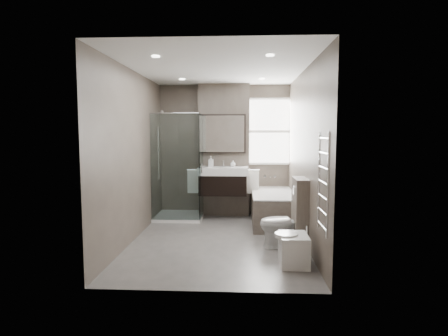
# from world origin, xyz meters

# --- Properties ---
(room) EXTENTS (2.70, 3.90, 2.70)m
(room) POSITION_xyz_m (0.00, 0.00, 1.30)
(room) COLOR #595552
(room) RESTS_ON ground
(vanity_pier) EXTENTS (1.00, 0.25, 2.60)m
(vanity_pier) POSITION_xyz_m (0.00, 1.77, 1.30)
(vanity_pier) COLOR #544B42
(vanity_pier) RESTS_ON ground
(vanity) EXTENTS (0.95, 0.47, 0.66)m
(vanity) POSITION_xyz_m (0.00, 1.43, 0.74)
(vanity) COLOR black
(vanity) RESTS_ON vanity_pier
(mirror_cabinet) EXTENTS (0.86, 0.08, 0.76)m
(mirror_cabinet) POSITION_xyz_m (0.00, 1.61, 1.63)
(mirror_cabinet) COLOR black
(mirror_cabinet) RESTS_ON vanity_pier
(towel_left) EXTENTS (0.24, 0.06, 0.44)m
(towel_left) POSITION_xyz_m (-0.56, 1.40, 0.72)
(towel_left) COLOR white
(towel_left) RESTS_ON vanity_pier
(towel_right) EXTENTS (0.24, 0.06, 0.44)m
(towel_right) POSITION_xyz_m (0.56, 1.40, 0.72)
(towel_right) COLOR white
(towel_right) RESTS_ON vanity_pier
(shower_enclosure) EXTENTS (0.90, 0.90, 2.00)m
(shower_enclosure) POSITION_xyz_m (-0.75, 1.35, 0.49)
(shower_enclosure) COLOR white
(shower_enclosure) RESTS_ON ground
(bathtub) EXTENTS (0.75, 1.60, 0.57)m
(bathtub) POSITION_xyz_m (0.92, 1.10, 0.32)
(bathtub) COLOR #544B42
(bathtub) RESTS_ON ground
(window) EXTENTS (0.98, 0.06, 1.33)m
(window) POSITION_xyz_m (0.90, 1.88, 1.68)
(window) COLOR white
(window) RESTS_ON room
(toilet) EXTENTS (0.75, 0.52, 0.70)m
(toilet) POSITION_xyz_m (0.97, -0.31, 0.35)
(toilet) COLOR white
(toilet) RESTS_ON ground
(cistern_box) EXTENTS (0.19, 0.55, 1.00)m
(cistern_box) POSITION_xyz_m (1.21, -0.25, 0.50)
(cistern_box) COLOR #544B42
(cistern_box) RESTS_ON ground
(bidet) EXTENTS (0.41, 0.48, 0.50)m
(bidet) POSITION_xyz_m (1.01, -1.05, 0.20)
(bidet) COLOR white
(bidet) RESTS_ON ground
(towel_radiator) EXTENTS (0.03, 0.49, 1.10)m
(towel_radiator) POSITION_xyz_m (1.25, -1.60, 1.12)
(towel_radiator) COLOR silver
(towel_radiator) RESTS_ON room
(soap_bottle_a) EXTENTS (0.09, 0.09, 0.21)m
(soap_bottle_a) POSITION_xyz_m (-0.24, 1.49, 1.10)
(soap_bottle_a) COLOR white
(soap_bottle_a) RESTS_ON vanity
(soap_bottle_b) EXTENTS (0.10, 0.10, 0.13)m
(soap_bottle_b) POSITION_xyz_m (0.19, 1.48, 1.06)
(soap_bottle_b) COLOR white
(soap_bottle_b) RESTS_ON vanity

